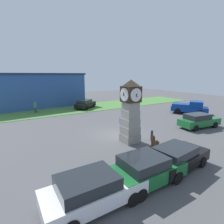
# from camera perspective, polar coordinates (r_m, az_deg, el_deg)

# --- Properties ---
(ground_plane) EXTENTS (79.38, 79.38, 0.00)m
(ground_plane) POSITION_cam_1_polar(r_m,az_deg,el_deg) (16.58, 2.62, -7.44)
(ground_plane) COLOR #4C4C4F
(clock_tower) EXTENTS (1.64, 1.70, 5.18)m
(clock_tower) POSITION_cam_1_polar(r_m,az_deg,el_deg) (14.29, 6.05, 0.19)
(clock_tower) COLOR gray
(clock_tower) RESTS_ON ground_plane
(bollard_near_tower) EXTENTS (0.21, 0.21, 0.93)m
(bollard_near_tower) POSITION_cam_1_polar(r_m,az_deg,el_deg) (15.44, 12.87, -7.41)
(bollard_near_tower) COLOR #333338
(bollard_near_tower) RESTS_ON ground_plane
(bollard_mid_row) EXTENTS (0.29, 0.29, 1.00)m
(bollard_mid_row) POSITION_cam_1_polar(r_m,az_deg,el_deg) (14.02, 13.27, -9.33)
(bollard_mid_row) COLOR brown
(bollard_mid_row) RESTS_ON ground_plane
(bollard_far_row) EXTENTS (0.31, 0.31, 1.11)m
(bollard_far_row) POSITION_cam_1_polar(r_m,az_deg,el_deg) (12.79, 14.29, -11.25)
(bollard_far_row) COLOR brown
(bollard_far_row) RESTS_ON ground_plane
(bollard_end_row) EXTENTS (0.21, 0.21, 1.03)m
(bollard_end_row) POSITION_cam_1_polar(r_m,az_deg,el_deg) (11.42, 16.43, -14.58)
(bollard_end_row) COLOR maroon
(bollard_end_row) RESTS_ON ground_plane
(car_navy_sedan) EXTENTS (4.45, 2.06, 1.48)m
(car_navy_sedan) POSITION_cam_1_polar(r_m,az_deg,el_deg) (8.18, -6.27, -23.93)
(car_navy_sedan) COLOR silver
(car_navy_sedan) RESTS_ON ground_plane
(car_near_tower) EXTENTS (3.96, 2.11, 1.52)m
(car_near_tower) POSITION_cam_1_polar(r_m,az_deg,el_deg) (9.68, 11.06, -17.75)
(car_near_tower) COLOR #19602D
(car_near_tower) RESTS_ON ground_plane
(car_by_building) EXTENTS (4.45, 2.30, 1.44)m
(car_by_building) POSITION_cam_1_polar(r_m,az_deg,el_deg) (11.46, 20.48, -13.54)
(car_by_building) COLOR black
(car_by_building) RESTS_ON ground_plane
(car_far_lot) EXTENTS (4.47, 4.07, 1.50)m
(car_far_lot) POSITION_cam_1_polar(r_m,az_deg,el_deg) (29.32, -8.74, 2.63)
(car_far_lot) COLOR black
(car_far_lot) RESTS_ON ground_plane
(car_silver_hatch) EXTENTS (4.73, 2.34, 1.50)m
(car_silver_hatch) POSITION_cam_1_polar(r_m,az_deg,el_deg) (20.73, 26.45, -2.49)
(car_silver_hatch) COLOR #19602D
(car_silver_hatch) RESTS_ON ground_plane
(pickup_truck) EXTENTS (4.38, 5.20, 1.85)m
(pickup_truck) POSITION_cam_1_polar(r_m,az_deg,el_deg) (27.51, 23.99, 1.43)
(pickup_truck) COLOR navy
(pickup_truck) RESTS_ON ground_plane
(pedestrian_near_bench) EXTENTS (0.44, 0.32, 1.65)m
(pedestrian_near_bench) POSITION_cam_1_polar(r_m,az_deg,el_deg) (27.94, -23.79, 1.62)
(pedestrian_near_bench) COLOR #3F3F47
(pedestrian_near_bench) RESTS_ON ground_plane
(pedestrian_crossing_lot) EXTENTS (0.42, 0.27, 1.63)m
(pedestrian_crossing_lot) POSITION_cam_1_polar(r_m,az_deg,el_deg) (17.33, 3.22, -3.35)
(pedestrian_crossing_lot) COLOR #338C4C
(pedestrian_crossing_lot) RESTS_ON ground_plane
(warehouse_blue_far) EXTENTS (15.61, 7.77, 5.78)m
(warehouse_blue_far) POSITION_cam_1_polar(r_m,az_deg,el_deg) (33.33, -22.78, 6.67)
(warehouse_blue_far) COLOR #2D5193
(warehouse_blue_far) RESTS_ON ground_plane
(grass_verge_far) EXTENTS (47.63, 7.76, 0.04)m
(grass_verge_far) POSITION_cam_1_polar(r_m,az_deg,el_deg) (29.66, -11.81, 1.16)
(grass_verge_far) COLOR #477A38
(grass_verge_far) RESTS_ON ground_plane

